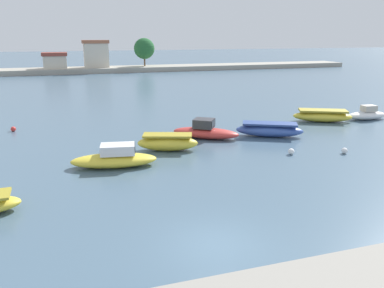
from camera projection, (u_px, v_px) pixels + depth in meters
name	position (u px, v px, depth m)	size (l,w,h in m)	color
ground_plane	(217.00, 245.00, 15.35)	(400.00, 400.00, 0.00)	#476075
moored_boat_2	(115.00, 158.00, 24.40)	(5.62, 2.79, 1.44)	yellow
moored_boat_3	(168.00, 143.00, 27.81)	(4.62, 2.82, 1.20)	yellow
moored_boat_4	(205.00, 131.00, 31.16)	(5.52, 4.53, 1.56)	#C63833
moored_boat_5	(269.00, 130.00, 31.66)	(5.64, 3.93, 1.14)	#3856A8
moored_boat_6	(322.00, 116.00, 37.07)	(5.80, 4.07, 1.15)	yellow
moored_boat_7	(367.00, 115.00, 38.00)	(4.36, 1.80, 1.40)	white
mooring_buoy_1	(344.00, 151.00, 27.14)	(0.42, 0.42, 0.42)	white
mooring_buoy_2	(291.00, 152.00, 26.93)	(0.43, 0.43, 0.43)	white
mooring_buoy_3	(13.00, 129.00, 33.37)	(0.43, 0.43, 0.43)	red
distant_shoreline	(62.00, 64.00, 83.46)	(126.22, 7.81, 7.35)	#9E998C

